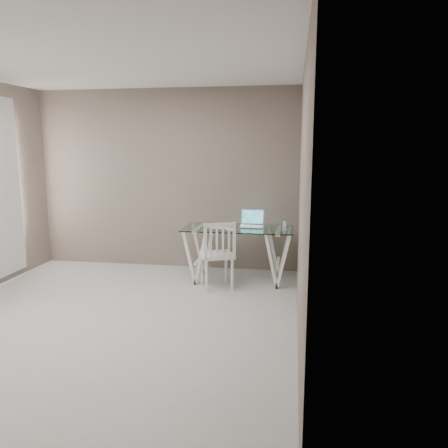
# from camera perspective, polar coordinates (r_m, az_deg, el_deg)

# --- Properties ---
(room) EXTENTS (4.50, 4.52, 2.71)m
(room) POSITION_cam_1_polar(r_m,az_deg,el_deg) (4.65, -16.36, 8.07)
(room) COLOR #AEABA6
(room) RESTS_ON ground
(desk) EXTENTS (1.50, 0.70, 0.75)m
(desk) POSITION_cam_1_polar(r_m,az_deg,el_deg) (6.06, 1.86, -3.90)
(desk) COLOR silver
(desk) RESTS_ON ground
(chair) EXTENTS (0.54, 0.54, 0.91)m
(chair) POSITION_cam_1_polar(r_m,az_deg,el_deg) (5.66, -0.80, -3.69)
(chair) COLOR white
(chair) RESTS_ON ground
(laptop) EXTENTS (0.33, 0.28, 0.23)m
(laptop) POSITION_cam_1_polar(r_m,az_deg,el_deg) (6.11, 3.67, 0.21)
(laptop) COLOR silver
(laptop) RESTS_ON desk
(keyboard) EXTENTS (0.30, 0.13, 0.01)m
(keyboard) POSITION_cam_1_polar(r_m,az_deg,el_deg) (5.93, -0.37, -0.57)
(keyboard) COLOR silver
(keyboard) RESTS_ON desk
(mouse) EXTENTS (0.12, 0.07, 0.04)m
(mouse) POSITION_cam_1_polar(r_m,az_deg,el_deg) (5.74, 0.90, -0.77)
(mouse) COLOR white
(mouse) RESTS_ON desk
(phone_dock) EXTENTS (0.07, 0.07, 0.12)m
(phone_dock) POSITION_cam_1_polar(r_m,az_deg,el_deg) (5.93, 7.89, -0.37)
(phone_dock) COLOR white
(phone_dock) RESTS_ON desk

